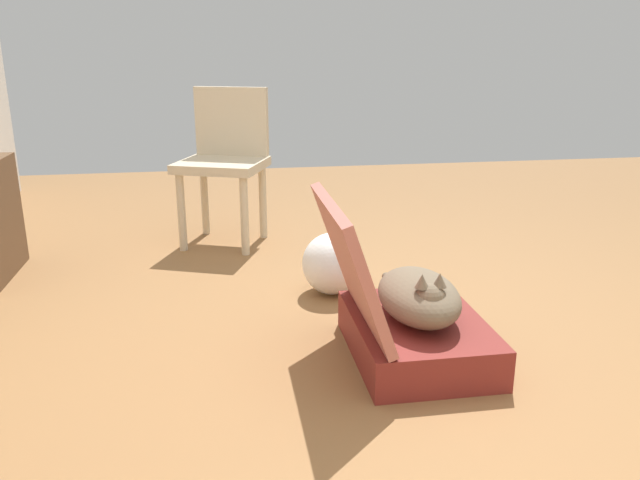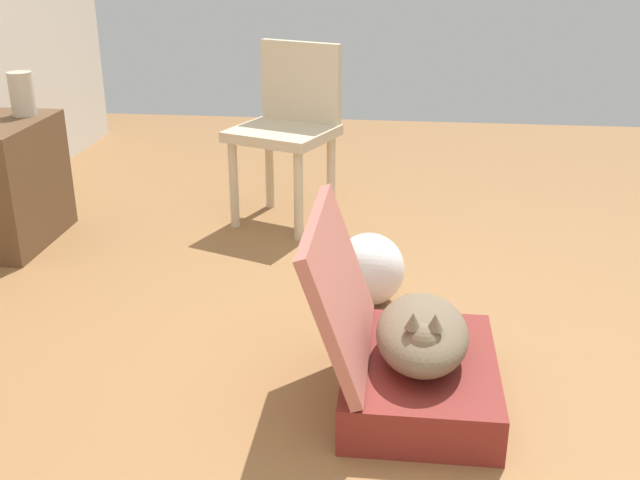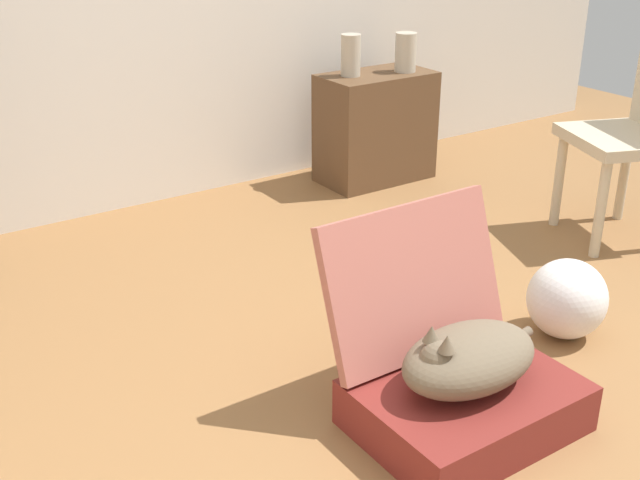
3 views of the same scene
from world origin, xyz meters
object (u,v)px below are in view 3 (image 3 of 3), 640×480
vase_tall (351,55)px  chair (636,131)px  cat (468,358)px  vase_short (406,52)px  suitcase_base (465,405)px  side_table (375,127)px  plastic_bag_white (567,299)px

vase_tall → chair: (0.61, -1.26, -0.19)m
cat → vase_short: vase_short is taller
vase_short → chair: bearing=-75.2°
suitcase_base → chair: 1.75m
cat → side_table: size_ratio=0.87×
vase_short → chair: (0.31, -1.19, -0.18)m
side_table → vase_short: 0.42m
cat → side_table: bearing=59.3°
chair → cat: bearing=-46.3°
vase_tall → plastic_bag_white: bearing=-100.0°
plastic_bag_white → chair: 1.08m
cat → side_table: side_table is taller
side_table → chair: 1.34m
suitcase_base → vase_tall: 2.22m
vase_tall → side_table: bearing=-10.9°
chair → vase_tall: bearing=-132.7°
vase_short → cat: bearing=-124.6°
plastic_bag_white → side_table: bearing=75.1°
cat → chair: chair is taller
plastic_bag_white → side_table: side_table is taller
cat → side_table: (1.12, 1.88, 0.05)m
suitcase_base → vase_short: (1.26, 1.84, 0.60)m
chair → suitcase_base: bearing=-46.2°
suitcase_base → vase_short: vase_short is taller
side_table → vase_short: size_ratio=2.98×
side_table → vase_short: vase_short is taller
cat → chair: bearing=22.2°
suitcase_base → side_table: side_table is taller
plastic_bag_white → vase_tall: vase_tall is taller
cat → plastic_bag_white: size_ratio=1.82×
suitcase_base → vase_short: 2.31m
cat → plastic_bag_white: (0.67, 0.19, -0.09)m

